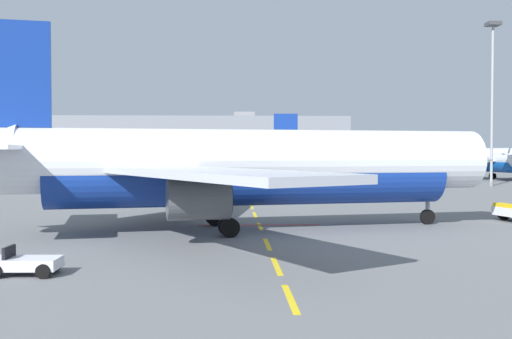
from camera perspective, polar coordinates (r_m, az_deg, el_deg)
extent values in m
plane|color=slate|center=(62.22, 20.09, -2.83)|extent=(400.00, 400.00, 0.00)
cube|color=yellow|center=(20.22, 3.28, -12.14)|extent=(0.24, 4.00, 0.01)
cube|color=yellow|center=(25.66, 1.97, -9.15)|extent=(0.24, 4.00, 0.01)
cube|color=yellow|center=(31.49, 1.09, -7.11)|extent=(0.24, 4.00, 0.01)
cube|color=yellow|center=(38.76, 0.37, -5.44)|extent=(0.24, 4.00, 0.01)
cube|color=yellow|center=(45.87, -0.11, -4.32)|extent=(0.24, 4.00, 0.01)
cube|color=yellow|center=(52.26, -0.42, -3.58)|extent=(0.24, 4.00, 0.01)
cube|color=yellow|center=(58.83, -0.68, -2.98)|extent=(0.24, 4.00, 0.01)
cube|color=yellow|center=(65.99, -0.90, -2.47)|extent=(0.24, 4.00, 0.01)
cube|color=yellow|center=(72.17, -1.05, -2.11)|extent=(0.24, 4.00, 0.01)
cube|color=yellow|center=(79.21, -1.19, -1.76)|extent=(0.24, 4.00, 0.01)
cube|color=yellow|center=(84.72, -1.29, -1.53)|extent=(0.24, 4.00, 0.01)
cube|color=yellow|center=(90.93, -1.39, -1.31)|extent=(0.24, 4.00, 0.01)
cube|color=yellow|center=(98.13, -1.48, -1.08)|extent=(0.24, 4.00, 0.01)
cube|color=yellow|center=(105.28, -1.56, -0.89)|extent=(0.24, 4.00, 0.01)
cube|color=#B21414|center=(39.53, 0.31, -5.30)|extent=(8.00, 0.40, 0.01)
cylinder|color=white|center=(36.94, -0.30, 0.89)|extent=(30.29, 9.21, 3.80)
cylinder|color=navy|center=(36.97, -0.30, -0.73)|extent=(24.73, 7.89, 3.50)
cone|color=white|center=(42.88, 19.72, 0.90)|extent=(4.12, 4.30, 3.72)
cube|color=#192333|center=(42.32, 18.53, 1.81)|extent=(2.09, 3.09, 0.60)
cube|color=navy|center=(36.73, -22.36, 8.41)|extent=(4.39, 1.15, 6.00)
cube|color=white|center=(39.75, -22.55, 1.91)|extent=(4.31, 6.87, 0.24)
cube|color=#B7BCC6|center=(44.73, -7.70, 0.41)|extent=(7.35, 17.54, 0.36)
cube|color=#B7BCC6|center=(27.86, -4.38, -0.38)|extent=(12.60, 17.14, 0.36)
cylinder|color=#4C4F54|center=(41.79, -7.51, -1.67)|extent=(3.53, 2.65, 2.10)
cylinder|color=black|center=(41.98, -5.34, -1.65)|extent=(0.44, 1.78, 1.79)
cylinder|color=#4C4F54|center=(30.89, -5.50, -2.87)|extent=(3.53, 2.65, 2.10)
cylinder|color=black|center=(31.14, -2.58, -2.82)|extent=(0.44, 1.78, 1.79)
cylinder|color=gray|center=(41.36, 16.01, -2.52)|extent=(0.28, 0.28, 2.67)
cylinder|color=black|center=(41.48, 15.99, -4.35)|extent=(1.02, 0.46, 0.99)
cylinder|color=gray|center=(39.23, -4.00, -2.64)|extent=(0.28, 0.28, 2.61)
cylinder|color=black|center=(39.69, -4.07, -4.48)|extent=(1.15, 0.54, 1.10)
cylinder|color=black|center=(39.00, -3.91, -4.59)|extent=(1.15, 0.54, 1.10)
cylinder|color=gray|center=(34.12, -2.60, -3.30)|extent=(0.28, 0.28, 2.61)
cylinder|color=black|center=(34.60, -2.71, -5.40)|extent=(1.15, 0.54, 1.10)
cylinder|color=black|center=(33.92, -2.49, -5.55)|extent=(1.15, 0.54, 1.10)
cube|color=yellow|center=(44.56, 22.93, -3.20)|extent=(1.27, 2.61, 0.24)
cylinder|color=black|center=(46.16, 22.51, -3.86)|extent=(0.97, 0.60, 0.90)
cylinder|color=silver|center=(102.31, -4.38, 1.24)|extent=(27.82, 6.04, 3.49)
cylinder|color=navy|center=(102.32, -4.38, 0.70)|extent=(22.68, 5.28, 3.21)
cone|color=silver|center=(104.89, -11.89, 1.22)|extent=(3.51, 3.70, 3.42)
cone|color=silver|center=(101.55, 3.74, 1.48)|extent=(4.11, 3.31, 2.96)
cube|color=#192333|center=(104.65, -11.38, 1.55)|extent=(1.70, 2.74, 0.55)
cube|color=navy|center=(101.60, 2.84, 3.77)|extent=(4.05, 0.70, 5.51)
cube|color=silver|center=(98.60, 3.22, 1.62)|extent=(3.47, 6.12, 0.22)
cube|color=silver|center=(104.47, 3.18, 1.63)|extent=(3.47, 6.12, 0.22)
cube|color=#B7BCC6|center=(94.16, -2.76, 0.93)|extent=(10.50, 16.02, 0.33)
cube|color=#B7BCC6|center=(109.70, -1.99, 1.05)|extent=(8.04, 16.20, 0.33)
cylinder|color=#4C4F54|center=(96.92, -2.52, 0.17)|extent=(3.10, 2.19, 1.93)
cylinder|color=black|center=(97.06, -3.38, 0.17)|extent=(0.26, 1.64, 1.64)
cylinder|color=#4C4F54|center=(106.97, -2.03, 0.32)|extent=(3.10, 2.19, 1.93)
cylinder|color=black|center=(107.10, -2.82, 0.32)|extent=(0.26, 1.64, 1.64)
cylinder|color=gray|center=(104.25, -10.34, -0.03)|extent=(0.26, 0.26, 2.45)
cylinder|color=black|center=(104.29, -10.34, -0.70)|extent=(0.93, 0.34, 0.91)
cylinder|color=gray|center=(99.77, -3.50, -0.06)|extent=(0.26, 0.26, 2.39)
cylinder|color=black|center=(99.50, -3.52, -0.76)|extent=(1.03, 0.41, 1.01)
cylinder|color=black|center=(100.13, -3.48, -0.74)|extent=(1.03, 0.41, 1.01)
cylinder|color=gray|center=(104.51, -3.22, 0.02)|extent=(0.26, 0.26, 2.39)
cylinder|color=black|center=(104.24, -3.23, -0.65)|extent=(1.03, 0.41, 1.01)
cylinder|color=black|center=(104.88, -3.20, -0.63)|extent=(1.03, 0.41, 1.01)
cylinder|color=silver|center=(113.82, 20.14, 1.09)|extent=(8.89, 26.36, 3.32)
cylinder|color=#0F479E|center=(113.83, 20.14, 0.63)|extent=(7.58, 21.53, 3.05)
cone|color=silver|center=(124.77, 16.66, 1.17)|extent=(3.83, 3.68, 3.25)
cube|color=#192333|center=(123.99, 16.89, 1.43)|extent=(2.73, 1.90, 0.52)
cube|color=silver|center=(101.86, 23.03, 1.36)|extent=(6.05, 3.93, 0.21)
cube|color=#B7BCC6|center=(106.79, 17.97, 0.85)|extent=(15.22, 5.93, 0.31)
cylinder|color=#4C4F54|center=(108.16, 19.16, 0.18)|extent=(2.39, 3.12, 1.83)
cylinder|color=black|center=(109.31, 18.75, 0.20)|extent=(1.54, 0.44, 1.56)
cylinder|color=#4C4F54|center=(113.84, 23.15, 0.21)|extent=(2.39, 3.12, 1.83)
cylinder|color=black|center=(114.94, 22.72, 0.23)|extent=(1.54, 0.44, 1.56)
cylinder|color=gray|center=(122.48, 17.33, 0.14)|extent=(0.24, 0.24, 2.32)
cylinder|color=black|center=(122.52, 17.32, -0.40)|extent=(0.42, 0.90, 0.86)
cylinder|color=gray|center=(111.13, 19.70, -0.02)|extent=(0.24, 0.24, 2.28)
cylinder|color=black|center=(111.00, 19.56, -0.61)|extent=(0.50, 1.00, 0.96)
cylinder|color=black|center=(111.34, 19.82, -0.61)|extent=(0.50, 1.00, 0.96)
cylinder|color=gray|center=(113.78, 21.57, 0.00)|extent=(0.24, 0.24, 2.28)
cylinder|color=black|center=(113.64, 21.44, -0.58)|extent=(0.50, 1.00, 0.96)
cylinder|color=black|center=(114.00, 21.69, -0.57)|extent=(0.50, 1.00, 0.96)
cone|color=silver|center=(81.59, -18.67, 1.20)|extent=(4.59, 4.70, 3.64)
cube|color=#192333|center=(82.25, -19.23, 1.65)|extent=(2.54, 3.18, 0.59)
cylinder|color=gray|center=(83.64, -20.28, -0.46)|extent=(0.27, 0.27, 2.60)
cylinder|color=black|center=(83.70, -20.27, -1.35)|extent=(1.00, 0.64, 0.97)
cube|color=silver|center=(25.42, -21.05, -8.33)|extent=(2.64, 1.48, 0.44)
cube|color=black|center=(25.58, -22.43, -7.37)|extent=(0.16, 1.12, 0.56)
cylinder|color=black|center=(25.81, -18.58, -8.56)|extent=(0.57, 0.20, 0.56)
cylinder|color=black|center=(24.50, -19.59, -9.12)|extent=(0.57, 0.20, 0.56)
cylinder|color=black|center=(26.41, -22.39, -8.36)|extent=(0.57, 0.20, 0.56)
cylinder|color=slate|center=(89.47, 21.46, -1.29)|extent=(0.70, 0.70, 0.60)
cylinder|color=#9EA0A5|center=(89.57, 21.53, 5.61)|extent=(0.36, 0.36, 22.16)
cube|color=#3F3F44|center=(91.06, 21.62, 12.74)|extent=(1.80, 1.80, 0.50)
cube|color=gray|center=(175.14, -5.24, 2.55)|extent=(83.66, 20.28, 14.63)
cube|color=#192333|center=(164.97, -5.40, 2.85)|extent=(76.96, 0.12, 5.27)
cube|color=gray|center=(175.33, -1.13, 5.21)|extent=(6.00, 5.00, 1.60)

